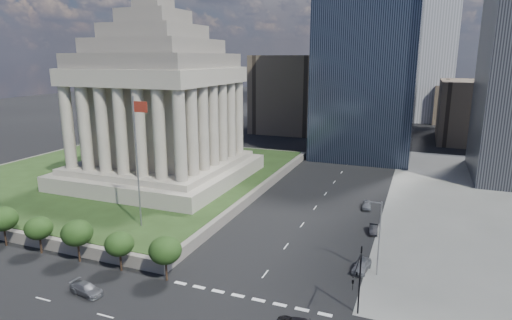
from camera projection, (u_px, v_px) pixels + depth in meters
The scene contains 15 objects.
ground at pixel (358, 151), 127.78m from camera, with size 500.00×500.00×0.00m, color black.
plaza_terrace at pixel (127, 175), 98.33m from camera, with size 66.00×70.00×1.80m, color #6B645B.
plaza_lawn at pixel (127, 171), 98.10m from camera, with size 64.00×68.00×0.10m, color #1F3214.
war_memorial at pixel (158, 87), 87.80m from camera, with size 34.00×34.00×39.00m, color gray, non-canonical shape.
flagpole at pixel (138, 155), 63.70m from camera, with size 2.52×0.24×20.00m.
tree_row at pixel (21, 230), 61.88m from camera, with size 53.00×4.00×6.00m, color black, non-canonical shape.
midrise_glass at pixel (369, 47), 115.51m from camera, with size 26.00×26.00×60.00m, color black.
building_filler_ne at pixel (471, 111), 141.20m from camera, with size 20.00×30.00×20.00m, color brown.
building_filler_nw at pixel (291, 93), 162.30m from camera, with size 24.00×30.00×28.00m, color brown.
traffic_signal_ne at pixel (358, 278), 44.02m from camera, with size 0.30×5.74×8.00m.
street_lamp_north at pixel (378, 234), 53.85m from camera, with size 2.13×0.22×10.00m.
suv_grey at pixel (86, 289), 50.62m from camera, with size 4.53×1.84×1.32m, color #515258.
parked_sedan_near at pixel (362, 266), 56.07m from camera, with size 1.75×4.34×1.48m, color gray.
parked_sedan_mid at pixel (373, 229), 68.24m from camera, with size 3.75×1.31×1.24m, color black.
parked_sedan_far at pixel (367, 205), 79.26m from camera, with size 4.15×1.67×1.41m, color slate.
Camera 1 is at (17.33, -27.32, 27.39)m, focal length 30.00 mm.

